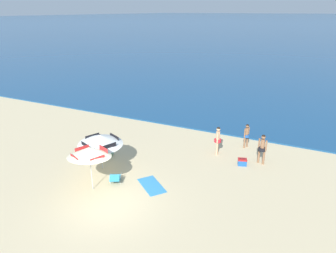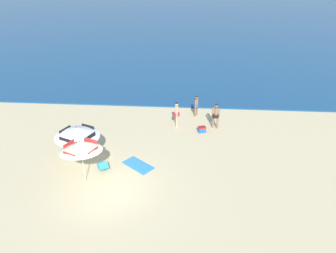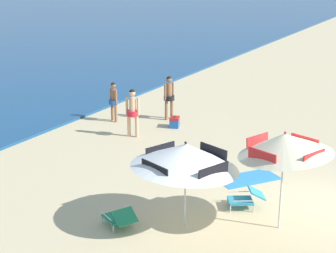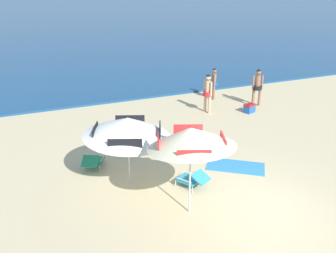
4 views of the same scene
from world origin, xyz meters
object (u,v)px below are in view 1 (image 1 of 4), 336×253
Objects in this scene: lounge_chair_under_umbrella at (115,178)px; person_standing_beside at (218,138)px; cooler_box at (242,162)px; beach_umbrella_striped_main at (100,140)px; lounge_chair_beside_umbrella at (105,152)px; person_standing_near_shore at (262,147)px; person_wading_in at (247,134)px; beach_umbrella_striped_second at (89,152)px; beach_towel at (152,185)px.

person_standing_beside reaches higher than lounge_chair_under_umbrella.
beach_umbrella_striped_main is at bearing -151.70° from cooler_box.
person_standing_near_shore reaches higher than lounge_chair_beside_umbrella.
person_standing_beside is 2.20m from person_wading_in.
person_standing_beside is at bearing -128.63° from person_wading_in.
person_standing_beside reaches higher than cooler_box.
beach_umbrella_striped_second is at bearing -124.60° from person_wading_in.
beach_umbrella_striped_main is at bearing -150.48° from person_standing_near_shore.
lounge_chair_under_umbrella is at bearing -31.85° from beach_umbrella_striped_main.
lounge_chair_under_umbrella is 0.99× the size of lounge_chair_beside_umbrella.
beach_umbrella_striped_main is 1.39× the size of beach_umbrella_striped_second.
person_wading_in reaches higher than beach_towel.
person_wading_in is at bearing 55.40° from beach_umbrella_striped_second.
lounge_chair_under_umbrella is 8.39m from person_standing_near_shore.
beach_umbrella_striped_main is 2.34m from lounge_chair_under_umbrella.
person_wading_in is (5.06, 7.26, 0.65)m from lounge_chair_under_umbrella.
lounge_chair_under_umbrella is 8.88m from person_wading_in.
lounge_chair_under_umbrella is at bearing -123.67° from person_standing_beside.
person_wading_in is at bearing 43.62° from beach_umbrella_striped_main.
person_standing_near_shore is (7.89, 4.47, -0.70)m from beach_umbrella_striped_main.
beach_umbrella_striped_second is 10.11m from person_wading_in.
lounge_chair_beside_umbrella is at bearing 135.78° from lounge_chair_under_umbrella.
beach_umbrella_striped_second is 2.42× the size of lounge_chair_beside_umbrella.
lounge_chair_beside_umbrella is 4.49m from beach_towel.
person_wading_in reaches higher than lounge_chair_beside_umbrella.
beach_umbrella_striped_main is at bearing -138.83° from person_standing_beside.
lounge_chair_beside_umbrella reaches higher than cooler_box.
person_standing_beside is at bearing 41.17° from beach_umbrella_striped_main.
beach_umbrella_striped_second is 1.39× the size of beach_towel.
lounge_chair_under_umbrella is 7.20m from cooler_box.
beach_umbrella_striped_main is 6.01× the size of cooler_box.
beach_towel is at bearing -115.74° from person_wading_in.
beach_towel is at bearing 32.19° from beach_umbrella_striped_second.
cooler_box reaches higher than beach_towel.
lounge_chair_under_umbrella is at bearing -163.43° from beach_towel.
lounge_chair_beside_umbrella is 8.14m from cooler_box.
beach_umbrella_striped_main is 9.10m from person_standing_near_shore.
beach_umbrella_striped_second reaches higher than person_standing_beside.
lounge_chair_under_umbrella is at bearing 57.62° from beach_umbrella_striped_second.
lounge_chair_under_umbrella is 1.92m from beach_towel.
person_standing_beside is at bearing 28.70° from lounge_chair_beside_umbrella.
lounge_chair_beside_umbrella is 1.78× the size of cooler_box.
person_standing_near_shore is at bearing -55.03° from person_wading_in.
person_standing_beside reaches higher than lounge_chair_beside_umbrella.
cooler_box is 0.32× the size of beach_towel.
beach_umbrella_striped_main reaches higher than cooler_box.
person_standing_beside is (4.33, 6.55, -1.02)m from beach_umbrella_striped_second.
beach_umbrella_striped_second is 4.31× the size of cooler_box.
beach_umbrella_striped_second is 4.07m from lounge_chair_beside_umbrella.
beach_towel is (-4.52, -4.89, -1.03)m from person_standing_near_shore.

